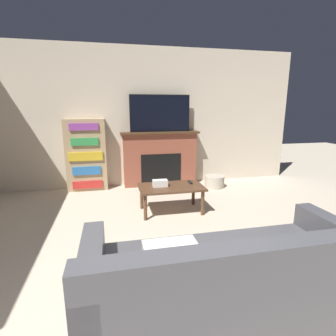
% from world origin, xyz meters
% --- Properties ---
extents(wall_back, '(6.48, 0.06, 2.70)m').
position_xyz_m(wall_back, '(0.00, 4.21, 1.35)').
color(wall_back, beige).
rests_on(wall_back, ground_plane).
extents(fireplace, '(1.57, 0.28, 1.09)m').
position_xyz_m(fireplace, '(0.38, 4.06, 0.55)').
color(fireplace, brown).
rests_on(fireplace, ground_plane).
extents(tv, '(1.18, 0.03, 0.71)m').
position_xyz_m(tv, '(0.38, 4.04, 1.45)').
color(tv, black).
rests_on(tv, fireplace).
extents(couch, '(2.19, 0.99, 0.79)m').
position_xyz_m(couch, '(0.26, 0.53, 0.27)').
color(couch, '#4C4C51').
rests_on(couch, ground_plane).
extents(coffee_table, '(0.97, 0.57, 0.41)m').
position_xyz_m(coffee_table, '(0.27, 2.60, 0.35)').
color(coffee_table, brown).
rests_on(coffee_table, ground_plane).
extents(tissue_box, '(0.22, 0.12, 0.10)m').
position_xyz_m(tissue_box, '(0.11, 2.63, 0.46)').
color(tissue_box, white).
rests_on(tissue_box, coffee_table).
extents(remote_control, '(0.04, 0.15, 0.02)m').
position_xyz_m(remote_control, '(0.60, 2.71, 0.42)').
color(remote_control, black).
rests_on(remote_control, coffee_table).
extents(bookshelf, '(0.74, 0.29, 1.36)m').
position_xyz_m(bookshelf, '(-1.05, 4.04, 0.68)').
color(bookshelf, tan).
rests_on(bookshelf, ground_plane).
extents(storage_basket, '(0.39, 0.39, 0.23)m').
position_xyz_m(storage_basket, '(1.41, 3.65, 0.12)').
color(storage_basket, '#BCB29E').
rests_on(storage_basket, ground_plane).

